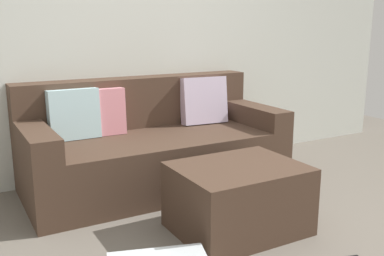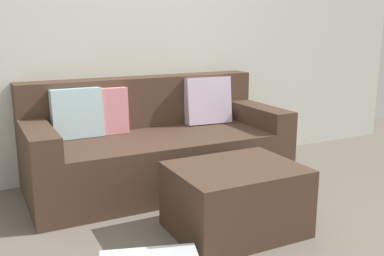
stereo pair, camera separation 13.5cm
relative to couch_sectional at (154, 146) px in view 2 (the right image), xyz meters
name	(u,v)px [view 2 (the right image)]	position (x,y,z in m)	size (l,w,h in m)	color
wall_back	(138,23)	(0.05, 0.46, 1.01)	(6.13, 0.10, 2.70)	silver
couch_sectional	(154,146)	(0.00, 0.00, 0.00)	(2.12, 0.97, 0.89)	#473326
ottoman	(235,199)	(0.13, -1.09, -0.11)	(0.81, 0.64, 0.45)	#473326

